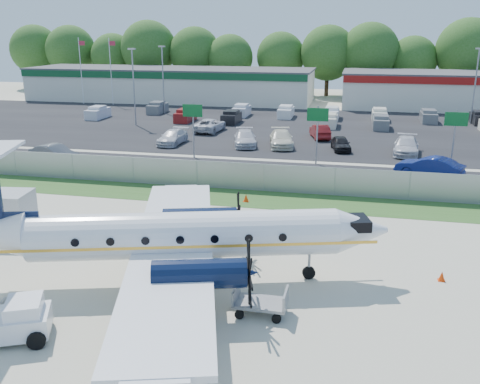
% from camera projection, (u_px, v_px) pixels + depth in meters
% --- Properties ---
extents(ground, '(170.00, 170.00, 0.00)m').
position_uv_depth(ground, '(213.00, 274.00, 25.38)').
color(ground, beige).
rests_on(ground, ground).
extents(grass_verge, '(170.00, 4.00, 0.02)m').
position_uv_depth(grass_verge, '(259.00, 199.00, 36.59)').
color(grass_verge, '#2D561E').
rests_on(grass_verge, ground).
extents(access_road, '(170.00, 8.00, 0.02)m').
position_uv_depth(access_road, '(274.00, 173.00, 43.13)').
color(access_road, black).
rests_on(access_road, ground).
extents(parking_lot, '(170.00, 32.00, 0.02)m').
position_uv_depth(parking_lot, '(302.00, 129.00, 62.76)').
color(parking_lot, black).
rests_on(parking_lot, ground).
extents(perimeter_fence, '(120.00, 0.06, 1.99)m').
position_uv_depth(perimeter_fence, '(264.00, 178.00, 38.17)').
color(perimeter_fence, gray).
rests_on(perimeter_fence, ground).
extents(building_west, '(46.40, 12.40, 5.24)m').
position_uv_depth(building_west, '(170.00, 84.00, 87.47)').
color(building_west, silver).
rests_on(building_west, ground).
extents(sign_left, '(1.80, 0.26, 5.00)m').
position_uv_depth(sign_left, '(193.00, 118.00, 47.38)').
color(sign_left, gray).
rests_on(sign_left, ground).
extents(sign_mid, '(1.80, 0.26, 5.00)m').
position_uv_depth(sign_mid, '(317.00, 123.00, 45.12)').
color(sign_mid, gray).
rests_on(sign_mid, ground).
extents(sign_right, '(1.80, 0.26, 5.00)m').
position_uv_depth(sign_right, '(455.00, 128.00, 42.86)').
color(sign_right, gray).
rests_on(sign_right, ground).
extents(flagpole_west, '(1.06, 0.12, 10.00)m').
position_uv_depth(flagpole_west, '(81.00, 67.00, 82.51)').
color(flagpole_west, white).
rests_on(flagpole_west, ground).
extents(flagpole_east, '(1.06, 0.12, 10.00)m').
position_uv_depth(flagpole_east, '(111.00, 67.00, 81.49)').
color(flagpole_east, white).
rests_on(flagpole_east, ground).
extents(light_pole_nw, '(0.90, 0.35, 9.09)m').
position_uv_depth(light_pole_nw, '(134.00, 82.00, 63.48)').
color(light_pole_nw, gray).
rests_on(light_pole_nw, ground).
extents(light_pole_sw, '(0.90, 0.35, 9.09)m').
position_uv_depth(light_pole_sw, '(163.00, 75.00, 72.82)').
color(light_pole_sw, gray).
rests_on(light_pole_sw, ground).
extents(light_pole_se, '(0.90, 0.35, 9.09)m').
position_uv_depth(light_pole_se, '(476.00, 81.00, 64.61)').
color(light_pole_se, gray).
rests_on(light_pole_se, ground).
extents(tree_line, '(112.00, 6.00, 14.00)m').
position_uv_depth(tree_line, '(322.00, 96.00, 94.54)').
color(tree_line, '#275218').
rests_on(tree_line, ground).
extents(aircraft, '(19.90, 19.43, 6.08)m').
position_uv_depth(aircraft, '(175.00, 235.00, 23.82)').
color(aircraft, white).
rests_on(aircraft, ground).
extents(pushback_tug, '(3.34, 3.00, 1.54)m').
position_uv_depth(pushback_tug, '(13.00, 321.00, 19.87)').
color(pushback_tug, white).
rests_on(pushback_tug, ground).
extents(baggage_cart_far, '(2.15, 1.32, 1.13)m').
position_uv_depth(baggage_cart_far, '(261.00, 302.00, 21.69)').
color(baggage_cart_far, gray).
rests_on(baggage_cart_far, ground).
extents(service_container, '(2.61, 2.61, 2.57)m').
position_uv_depth(service_container, '(11.00, 216.00, 29.67)').
color(service_container, '#AFB1B6').
rests_on(service_container, ground).
extents(cone_nose, '(0.32, 0.32, 0.46)m').
position_uv_depth(cone_nose, '(442.00, 276.00, 24.65)').
color(cone_nose, red).
rests_on(cone_nose, ground).
extents(cone_starboard_wing, '(0.37, 0.37, 0.53)m').
position_uv_depth(cone_starboard_wing, '(246.00, 198.00, 36.01)').
color(cone_starboard_wing, red).
rests_on(cone_starboard_wing, ground).
extents(road_car_west, '(5.24, 3.26, 1.63)m').
position_uv_depth(road_car_west, '(56.00, 163.00, 46.41)').
color(road_car_west, '#595B5E').
rests_on(road_car_west, ground).
extents(road_car_mid, '(5.41, 3.64, 1.69)m').
position_uv_depth(road_car_mid, '(428.00, 178.00, 41.90)').
color(road_car_mid, navy).
rests_on(road_car_mid, ground).
extents(parked_car_a, '(2.23, 5.01, 1.43)m').
position_uv_depth(parked_car_a, '(173.00, 144.00, 54.29)').
color(parked_car_a, silver).
rests_on(parked_car_a, ground).
extents(parked_car_b, '(3.26, 5.54, 1.51)m').
position_uv_depth(parked_car_b, '(245.00, 146.00, 53.58)').
color(parked_car_b, silver).
rests_on(parked_car_b, ground).
extents(parked_car_c, '(3.21, 5.77, 1.58)m').
position_uv_depth(parked_car_c, '(281.00, 147.00, 53.14)').
color(parked_car_c, beige).
rests_on(parked_car_c, ground).
extents(parked_car_d, '(2.31, 4.16, 1.34)m').
position_uv_depth(parked_car_d, '(340.00, 150.00, 51.48)').
color(parked_car_d, black).
rests_on(parked_car_d, ground).
extents(parked_car_e, '(2.69, 5.59, 1.57)m').
position_uv_depth(parked_car_e, '(405.00, 154.00, 49.88)').
color(parked_car_e, silver).
rests_on(parked_car_e, ground).
extents(parked_car_f, '(2.96, 5.59, 1.50)m').
position_uv_depth(parked_car_f, '(210.00, 132.00, 60.96)').
color(parked_car_f, silver).
rests_on(parked_car_f, ground).
extents(parked_car_g, '(2.68, 4.76, 1.48)m').
position_uv_depth(parked_car_g, '(320.00, 138.00, 57.22)').
color(parked_car_g, maroon).
rests_on(parked_car_g, ground).
extents(far_parking_rows, '(56.00, 10.00, 1.60)m').
position_uv_depth(far_parking_rows, '(306.00, 122.00, 67.43)').
color(far_parking_rows, gray).
rests_on(far_parking_rows, ground).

